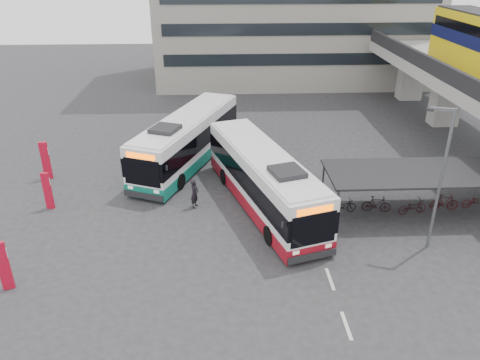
{
  "coord_description": "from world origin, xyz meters",
  "views": [
    {
      "loc": [
        -2.45,
        -20.13,
        13.5
      ],
      "look_at": [
        -1.35,
        3.5,
        2.0
      ],
      "focal_mm": 35.0,
      "sensor_mm": 36.0,
      "label": 1
    }
  ],
  "objects_px": {
    "lamp_post": "(440,172)",
    "bus_teal": "(188,140)",
    "bus_main": "(263,179)",
    "pedestrian": "(195,194)"
  },
  "relations": [
    {
      "from": "bus_main",
      "to": "lamp_post",
      "type": "height_order",
      "value": "lamp_post"
    },
    {
      "from": "pedestrian",
      "to": "lamp_post",
      "type": "distance_m",
      "value": 13.22
    },
    {
      "from": "lamp_post",
      "to": "bus_main",
      "type": "bearing_deg",
      "value": 167.96
    },
    {
      "from": "bus_main",
      "to": "pedestrian",
      "type": "distance_m",
      "value": 4.09
    },
    {
      "from": "lamp_post",
      "to": "bus_teal",
      "type": "bearing_deg",
      "value": 157.07
    },
    {
      "from": "lamp_post",
      "to": "pedestrian",
      "type": "bearing_deg",
      "value": 177.33
    },
    {
      "from": "bus_teal",
      "to": "bus_main",
      "type": "bearing_deg",
      "value": -32.14
    },
    {
      "from": "pedestrian",
      "to": "bus_teal",
      "type": "bearing_deg",
      "value": 28.02
    },
    {
      "from": "bus_main",
      "to": "pedestrian",
      "type": "xyz_separation_m",
      "value": [
        -4.0,
        -0.04,
        -0.82
      ]
    },
    {
      "from": "bus_main",
      "to": "pedestrian",
      "type": "height_order",
      "value": "bus_main"
    }
  ]
}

